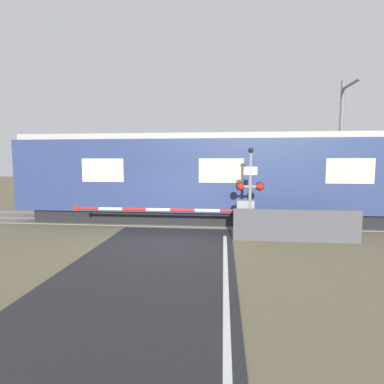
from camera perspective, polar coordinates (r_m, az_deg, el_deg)
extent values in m
plane|color=#6B6047|center=(10.18, -4.58, -9.54)|extent=(80.00, 80.00, 0.00)
cube|color=slate|center=(13.93, -1.63, -5.25)|extent=(36.00, 3.20, 0.03)
cube|color=#595451|center=(13.22, -2.04, -5.57)|extent=(36.00, 0.08, 0.10)
cube|color=#595451|center=(14.62, -1.25, -4.45)|extent=(36.00, 0.08, 0.10)
cube|color=black|center=(13.76, 5.54, -4.20)|extent=(16.36, 2.68, 0.60)
cube|color=navy|center=(13.56, 5.61, 3.33)|extent=(17.78, 3.16, 3.01)
cube|color=#ADA89E|center=(13.59, 5.68, 10.19)|extent=(17.43, 2.90, 0.24)
cube|color=beige|center=(12.89, 27.91, 3.55)|extent=(1.78, 0.02, 0.96)
cube|color=beige|center=(11.97, 5.57, 4.07)|extent=(1.78, 0.02, 0.96)
cube|color=beige|center=(12.96, -16.65, 3.99)|extent=(1.78, 0.02, 0.96)
cube|color=gray|center=(10.81, 10.06, -5.07)|extent=(0.60, 0.44, 1.34)
cylinder|color=gray|center=(10.76, 10.09, -3.62)|extent=(0.16, 0.16, 0.18)
cylinder|color=red|center=(10.73, 7.70, -3.60)|extent=(0.90, 0.11, 0.11)
cylinder|color=white|center=(10.74, 2.91, -3.55)|extent=(0.90, 0.11, 0.11)
cylinder|color=red|center=(10.83, -1.83, -3.47)|extent=(0.90, 0.11, 0.11)
cylinder|color=white|center=(10.98, -6.47, -3.37)|extent=(0.90, 0.11, 0.11)
cylinder|color=red|center=(11.21, -10.95, -3.25)|extent=(0.90, 0.11, 0.11)
cylinder|color=white|center=(11.50, -15.22, -3.12)|extent=(0.90, 0.11, 0.11)
cylinder|color=red|center=(11.85, -19.27, -2.98)|extent=(0.90, 0.11, 0.11)
cylinder|color=red|center=(12.05, -21.19, -2.91)|extent=(0.20, 0.02, 0.20)
cylinder|color=gray|center=(10.51, 10.97, -0.88)|extent=(0.11, 0.11, 2.97)
cube|color=gray|center=(10.48, 11.01, 1.06)|extent=(0.79, 0.07, 0.07)
sphere|color=red|center=(10.40, 9.20, 1.06)|extent=(0.24, 0.24, 0.24)
sphere|color=red|center=(10.46, 12.85, 1.01)|extent=(0.24, 0.24, 0.24)
cylinder|color=black|center=(10.51, 9.17, 1.11)|extent=(0.30, 0.06, 0.30)
cylinder|color=black|center=(10.57, 12.78, 1.06)|extent=(0.30, 0.06, 0.30)
cube|color=white|center=(10.41, 11.09, 3.97)|extent=(0.45, 0.02, 0.28)
sphere|color=black|center=(10.45, 11.14, 7.79)|extent=(0.18, 0.18, 0.18)
cylinder|color=slate|center=(16.82, 26.38, 7.36)|extent=(0.20, 0.20, 6.63)
cube|color=slate|center=(16.35, 28.01, 17.66)|extent=(0.10, 1.80, 0.08)
cube|color=#4C4C51|center=(10.66, 19.21, -6.11)|extent=(4.17, 0.06, 1.10)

